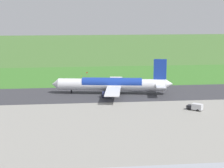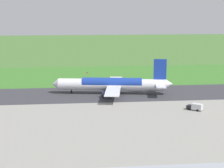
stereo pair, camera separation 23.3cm
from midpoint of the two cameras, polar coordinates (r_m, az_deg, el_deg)
The scene contains 8 objects.
ground_plane at distance 172.03m, azimuth 0.73°, elevation -1.46°, with size 800.00×800.00×0.00m, color #477233.
runway_asphalt at distance 172.03m, azimuth 0.73°, elevation -1.45°, with size 600.00×32.36×0.06m, color #38383D.
apron_concrete at distance 120.65m, azimuth 3.86°, elevation -6.94°, with size 440.00×110.00×0.05m, color gray.
grass_verge_foreground at distance 214.50m, azimuth -0.68°, elevation 1.05°, with size 600.00×80.00×0.04m, color #3C782B.
airliner_main at distance 170.86m, azimuth 0.09°, elevation -0.05°, with size 54.00×44.39×15.88m.
service_truck_baggage at distance 146.91m, azimuth 12.22°, elevation -3.32°, with size 5.90×5.43×2.65m.
no_stopping_sign at distance 216.10m, azimuth -3.76°, elevation 1.50°, with size 0.60×0.10×2.53m.
traffic_cone_orange at distance 217.19m, azimuth -4.62°, elevation 1.21°, with size 0.40×0.40×0.55m, color orange.
Camera 1 is at (20.61, 166.70, 37.20)m, focal length 61.68 mm.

